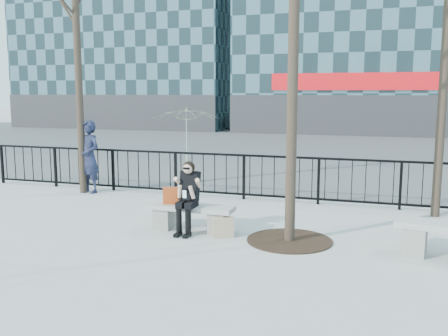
% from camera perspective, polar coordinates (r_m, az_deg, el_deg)
% --- Properties ---
extents(ground, '(120.00, 120.00, 0.00)m').
position_cam_1_polar(ground, '(9.53, -3.80, -7.14)').
color(ground, '#A3A39E').
rests_on(ground, ground).
extents(street_surface, '(60.00, 23.00, 0.01)m').
position_cam_1_polar(street_surface, '(23.90, 9.57, 2.35)').
color(street_surface, '#474747').
rests_on(street_surface, ground).
extents(railing, '(14.00, 0.06, 1.10)m').
position_cam_1_polar(railing, '(12.18, 1.38, -0.96)').
color(railing, black).
rests_on(railing, ground).
extents(tree_grate, '(1.50, 1.50, 0.02)m').
position_cam_1_polar(tree_grate, '(8.93, 7.49, -8.21)').
color(tree_grate, black).
rests_on(tree_grate, ground).
extents(bench_main, '(1.65, 0.46, 0.49)m').
position_cam_1_polar(bench_main, '(9.45, -3.81, -5.38)').
color(bench_main, slate).
rests_on(bench_main, ground).
extents(seated_woman, '(0.50, 0.64, 1.34)m').
position_cam_1_polar(seated_woman, '(9.22, -4.20, -3.39)').
color(seated_woman, black).
rests_on(seated_woman, ground).
extents(handbag, '(0.41, 0.28, 0.31)m').
position_cam_1_polar(handbag, '(9.53, -5.80, -3.16)').
color(handbag, '#AD3D15').
rests_on(handbag, bench_main).
extents(shopping_bag, '(0.40, 0.29, 0.36)m').
position_cam_1_polar(shopping_bag, '(9.03, -0.11, -6.82)').
color(shopping_bag, '#C8B18E').
rests_on(shopping_bag, ground).
extents(standing_man, '(0.79, 0.65, 1.88)m').
position_cam_1_polar(standing_man, '(13.33, -15.15, 1.24)').
color(standing_man, black).
rests_on(standing_man, ground).
extents(vendor_umbrella, '(2.61, 2.65, 2.07)m').
position_cam_1_polar(vendor_umbrella, '(17.62, -4.33, 3.59)').
color(vendor_umbrella, yellow).
rests_on(vendor_umbrella, ground).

